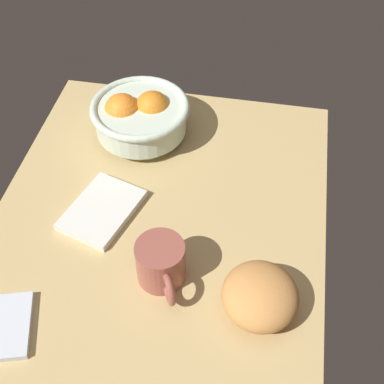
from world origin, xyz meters
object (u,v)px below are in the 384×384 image
at_px(napkin_folded, 103,209).
at_px(napkin_spare, 6,327).
at_px(fruit_bowl, 140,115).
at_px(mug, 161,264).
at_px(bread_loaf, 260,296).

distance_m(napkin_folded, napkin_spare, 0.28).
distance_m(fruit_bowl, mug, 0.38).
bearing_deg(napkin_folded, bread_loaf, 64.21).
relative_size(napkin_spare, mug, 0.96).
relative_size(bread_loaf, napkin_folded, 0.84).
relative_size(napkin_folded, napkin_spare, 1.34).
height_order(fruit_bowl, bread_loaf, fruit_bowl).
relative_size(fruit_bowl, bread_loaf, 1.62).
relative_size(fruit_bowl, mug, 1.77).
distance_m(fruit_bowl, bread_loaf, 0.49).
bearing_deg(mug, napkin_folded, -130.45).
bearing_deg(fruit_bowl, napkin_folded, -4.80).
height_order(fruit_bowl, napkin_folded, fruit_bowl).
bearing_deg(napkin_spare, bread_loaf, 105.76).
height_order(fruit_bowl, napkin_spare, fruit_bowl).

